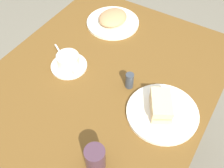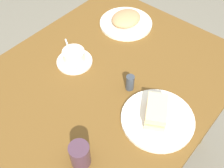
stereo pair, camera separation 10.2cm
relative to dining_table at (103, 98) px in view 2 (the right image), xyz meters
name	(u,v)px [view 2 (the right image)]	position (x,y,z in m)	size (l,w,h in m)	color
ground_plane	(105,159)	(0.00, 0.00, -0.61)	(6.00, 6.00, 0.00)	#6E6756
dining_table	(103,98)	(0.00, 0.00, 0.00)	(1.10, 0.86, 0.73)	brown
sandwich_plate	(158,119)	(0.01, 0.27, 0.13)	(0.26, 0.26, 0.01)	beige
sandwich_front	(156,111)	(0.01, 0.26, 0.16)	(0.14, 0.12, 0.06)	#E3B67D
coffee_saucer	(74,62)	(0.00, -0.15, 0.12)	(0.15, 0.15, 0.01)	beige
coffee_cup	(73,56)	(0.01, -0.15, 0.16)	(0.09, 0.11, 0.05)	beige
spoon	(69,48)	(-0.04, -0.22, 0.13)	(0.06, 0.09, 0.01)	silver
side_plate	(126,23)	(-0.34, -0.15, 0.13)	(0.25, 0.25, 0.01)	beige
side_food_pile	(126,18)	(-0.34, -0.15, 0.16)	(0.15, 0.13, 0.04)	tan
salt_shaker	(130,83)	(-0.04, 0.11, 0.15)	(0.03, 0.03, 0.07)	#33383D
drinking_glass	(80,155)	(0.30, 0.18, 0.17)	(0.06, 0.06, 0.09)	#412935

